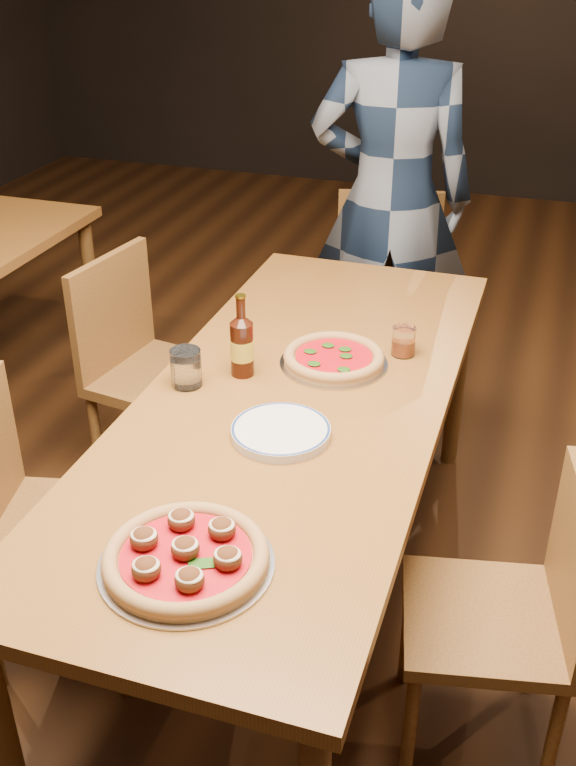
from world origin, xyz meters
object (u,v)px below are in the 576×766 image
(water_glass, at_px, (186,368))
(amber_glass, at_px, (404,341))
(plate_stack, at_px, (281,432))
(chair_main_e, at_px, (485,617))
(pizza_meatball, at_px, (186,556))
(chair_main_sw, at_px, (163,376))
(table_main, at_px, (294,419))
(beer_bottle, at_px, (242,347))
(diner, at_px, (391,201))
(chair_end, at_px, (387,306))
(pizza_margherita, at_px, (334,358))
(chair_main_nw, at_px, (62,526))

(water_glass, distance_m, amber_glass, 0.64)
(plate_stack, relative_size, water_glass, 2.34)
(chair_main_e, bearing_deg, water_glass, -119.50)
(chair_main_e, xyz_separation_m, pizza_meatball, (-0.58, -0.39, 0.36))
(chair_main_sw, relative_size, pizza_meatball, 2.55)
(table_main, bearing_deg, amber_glass, 55.54)
(chair_main_e, xyz_separation_m, beer_bottle, (-0.76, 0.39, 0.42))
(plate_stack, bearing_deg, amber_glass, 69.08)
(chair_main_e, xyz_separation_m, diner, (-0.61, 1.65, 0.47))
(table_main, height_order, chair_end, chair_end)
(pizza_margherita, distance_m, plate_stack, 0.41)
(water_glass, bearing_deg, chair_main_nw, -128.21)
(pizza_margherita, height_order, amber_glass, amber_glass)
(beer_bottle, height_order, water_glass, beer_bottle)
(chair_main_sw, bearing_deg, table_main, -118.07)
(plate_stack, bearing_deg, diner, 92.10)
(water_glass, bearing_deg, beer_bottle, 40.41)
(chair_main_e, relative_size, plate_stack, 3.34)
(table_main, distance_m, chair_end, 1.31)
(pizza_meatball, bearing_deg, chair_main_nw, 146.83)
(chair_main_nw, distance_m, plate_stack, 0.68)
(table_main, distance_m, amber_glass, 0.42)
(pizza_margherita, bearing_deg, beer_bottle, -149.35)
(chair_main_sw, xyz_separation_m, amber_glass, (0.86, -0.14, 0.34))
(amber_glass, bearing_deg, chair_main_sw, 170.99)
(pizza_meatball, xyz_separation_m, water_glass, (-0.30, 0.68, 0.03))
(chair_main_nw, distance_m, pizza_margherita, 0.89)
(chair_main_e, bearing_deg, amber_glass, -163.14)
(beer_bottle, xyz_separation_m, diner, (0.15, 1.26, 0.05))
(plate_stack, bearing_deg, chair_main_nw, -165.24)
(chair_main_nw, xyz_separation_m, chair_main_sw, (-0.08, 0.82, 0.02))
(chair_main_nw, relative_size, beer_bottle, 3.68)
(table_main, distance_m, pizza_margherita, 0.24)
(pizza_meatball, relative_size, water_glass, 3.35)
(table_main, height_order, plate_stack, plate_stack)
(chair_end, xyz_separation_m, pizza_meatball, (0.00, -1.99, 0.31))
(chair_main_sw, distance_m, amber_glass, 0.94)
(pizza_meatball, relative_size, pizza_margherita, 1.14)
(chair_main_nw, distance_m, chair_main_e, 1.13)
(chair_end, distance_m, water_glass, 1.39)
(table_main, xyz_separation_m, water_glass, (-0.30, -0.03, 0.12))
(pizza_margherita, distance_m, amber_glass, 0.22)
(chair_main_e, relative_size, water_glass, 7.81)
(chair_end, distance_m, pizza_meatball, 2.02)
(table_main, bearing_deg, plate_stack, -81.80)
(diner, bearing_deg, chair_main_e, 99.46)
(pizza_meatball, bearing_deg, chair_main_e, 34.01)
(chair_main_e, xyz_separation_m, water_glass, (-0.88, 0.28, 0.39))
(chair_main_sw, distance_m, beer_bottle, 0.71)
(chair_main_e, height_order, pizza_margherita, chair_main_e)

